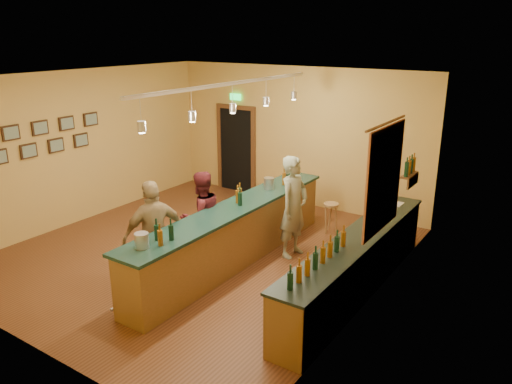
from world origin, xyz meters
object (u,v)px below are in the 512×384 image
Objects in this scene: tasting_bar at (234,231)px; bar_stool at (331,210)px; back_counter at (356,264)px; bartender at (294,207)px; customer_b at (155,234)px; customer_a at (201,217)px.

tasting_bar is 2.35m from bar_stool.
bartender reaches higher than back_counter.
bartender reaches higher than customer_b.
customer_a is 2.61× the size of bar_stool.
bartender is 1.66m from customer_a.
bar_stool is at bearing 170.33° from customer_a.
back_counter is 0.89× the size of tasting_bar.
tasting_bar is 1.15m from bartender.
tasting_bar reaches higher than back_counter.
bartender is at bearing 50.56° from tasting_bar.
back_counter is 2.22m from tasting_bar.
customer_b is (-1.25, -2.22, -0.05)m from bartender.
customer_a is 0.93× the size of customer_b.
bar_stool is (0.81, 2.20, -0.12)m from tasting_bar.
customer_b is (-0.55, -1.37, 0.27)m from tasting_bar.
bartender is at bearing 150.39° from customer_a.
tasting_bar is 0.63m from customer_a.
customer_b is at bearing -110.87° from bar_stool.
customer_a reaches higher than tasting_bar.
tasting_bar is 3.10× the size of customer_a.
tasting_bar is at bearing -175.31° from back_counter.
tasting_bar is (-2.21, -0.18, 0.12)m from back_counter.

